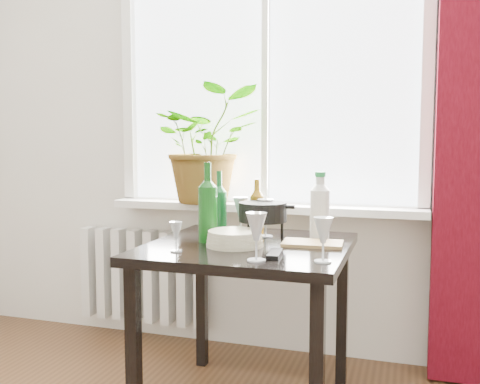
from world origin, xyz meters
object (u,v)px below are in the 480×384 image
(wineglass_far_right, at_px, (323,239))
(cleaning_bottle, at_px, (320,205))
(bottle_amber, at_px, (257,206))
(potted_plant, at_px, (207,145))
(wineglass_back_center, at_px, (266,217))
(cutting_board, at_px, (313,243))
(wine_bottle_left, at_px, (208,201))
(wineglass_back_left, at_px, (240,214))
(table, at_px, (248,265))
(radiator, at_px, (143,276))
(wineglass_front_left, at_px, (176,236))
(fondue_pot, at_px, (263,221))
(wine_bottle_right, at_px, (219,202))
(plate_stack, at_px, (235,239))
(tv_remote, at_px, (275,254))
(wineglass_front_right, at_px, (256,236))

(wineglass_far_right, bearing_deg, cleaning_bottle, 100.74)
(bottle_amber, bearing_deg, potted_plant, 139.43)
(wineglass_back_center, distance_m, cutting_board, 0.28)
(wine_bottle_left, distance_m, wineglass_back_left, 0.30)
(table, relative_size, wine_bottle_left, 2.37)
(cutting_board, bearing_deg, bottle_amber, 149.29)
(bottle_amber, bearing_deg, wineglass_far_right, -51.42)
(potted_plant, height_order, wineglass_back_center, potted_plant)
(radiator, xyz_separation_m, wineglass_front_left, (0.62, -0.88, 0.42))
(bottle_amber, relative_size, fondue_pot, 1.09)
(wine_bottle_right, distance_m, wineglass_front_left, 0.45)
(potted_plant, xyz_separation_m, cleaning_bottle, (0.68, -0.34, -0.27))
(potted_plant, bearing_deg, plate_stack, -59.77)
(wine_bottle_right, xyz_separation_m, cleaning_bottle, (0.48, 0.02, 0.00))
(wineglass_back_center, xyz_separation_m, cutting_board, (0.24, -0.12, -0.08))
(table, relative_size, wine_bottle_right, 2.79)
(tv_remote, xyz_separation_m, cutting_board, (0.10, 0.26, -0.00))
(radiator, distance_m, wine_bottle_right, 0.94)
(wineglass_back_left, bearing_deg, cutting_board, -27.99)
(wine_bottle_left, height_order, wineglass_back_left, wine_bottle_left)
(table, xyz_separation_m, cleaning_bottle, (0.27, 0.22, 0.25))
(table, xyz_separation_m, bottle_amber, (-0.03, 0.23, 0.23))
(wineglass_front_left, distance_m, plate_stack, 0.26)
(wineglass_front_right, height_order, wineglass_front_left, wineglass_front_right)
(radiator, bearing_deg, plate_stack, -40.88)
(bottle_amber, relative_size, wineglass_back_left, 1.53)
(table, xyz_separation_m, wineglass_front_left, (-0.23, -0.25, 0.15))
(table, height_order, wineglass_back_center, wineglass_back_center)
(wineglass_front_right, relative_size, cutting_board, 0.73)
(plate_stack, bearing_deg, fondue_pot, 70.81)
(wineglass_front_right, distance_m, tv_remote, 0.14)
(wine_bottle_left, relative_size, wine_bottle_right, 1.18)
(potted_plant, height_order, wine_bottle_left, potted_plant)
(potted_plant, relative_size, wineglass_front_right, 3.43)
(radiator, distance_m, wine_bottle_left, 1.07)
(wineglass_front_right, bearing_deg, cleaning_bottle, 74.43)
(bottle_amber, bearing_deg, wine_bottle_left, -122.31)
(wine_bottle_left, distance_m, wineglass_front_left, 0.27)
(wineglass_back_center, relative_size, plate_stack, 0.75)
(potted_plant, xyz_separation_m, cutting_board, (0.67, -0.50, -0.42))
(wineglass_far_right, bearing_deg, wineglass_back_left, 132.83)
(wineglass_far_right, relative_size, plate_stack, 0.71)
(fondue_pot, bearing_deg, table, -113.82)
(cutting_board, bearing_deg, wineglass_back_center, 152.88)
(bottle_amber, xyz_separation_m, cutting_board, (0.30, -0.18, -0.13))
(wineglass_front_right, height_order, plate_stack, wineglass_front_right)
(wine_bottle_left, xyz_separation_m, bottle_amber, (0.15, 0.24, -0.04))
(radiator, xyz_separation_m, plate_stack, (0.81, -0.70, 0.39))
(bottle_amber, xyz_separation_m, wineglass_front_left, (-0.20, -0.48, -0.07))
(wineglass_front_left, xyz_separation_m, plate_stack, (0.19, 0.18, -0.03))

